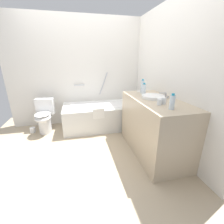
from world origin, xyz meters
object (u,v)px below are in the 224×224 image
at_px(sink_faucet, 165,95).
at_px(water_bottle_1, 142,87).
at_px(sink_basin, 153,97).
at_px(toilet, 44,116).
at_px(bathtub, 103,115).
at_px(drinking_glass_1, 159,102).
at_px(drinking_glass_2, 164,101).
at_px(toilet_paper_roll, 33,130).
at_px(water_bottle_0, 172,102).
at_px(drinking_glass_0, 172,104).
at_px(soap_dish, 140,91).
at_px(water_bottle_2, 144,89).

distance_m(sink_faucet, water_bottle_1, 0.43).
bearing_deg(sink_basin, toilet, 149.97).
xyz_separation_m(bathtub, sink_basin, (0.62, -1.05, 0.63)).
height_order(water_bottle_1, drinking_glass_1, water_bottle_1).
relative_size(water_bottle_1, drinking_glass_2, 2.80).
relative_size(sink_basin, water_bottle_1, 1.43).
xyz_separation_m(sink_faucet, toilet_paper_roll, (-2.30, 1.08, -0.87)).
height_order(bathtub, water_bottle_0, bathtub).
xyz_separation_m(drinking_glass_0, soap_dish, (-0.03, 0.95, -0.03)).
bearing_deg(toilet, sink_faucet, 67.45).
distance_m(water_bottle_2, soap_dish, 0.24).
distance_m(drinking_glass_1, drinking_glass_2, 0.08).
xyz_separation_m(soap_dish, toilet_paper_roll, (-2.07, 0.62, -0.84)).
bearing_deg(soap_dish, drinking_glass_0, -88.20).
xyz_separation_m(toilet, sink_faucet, (2.03, -1.06, 0.57)).
relative_size(water_bottle_0, drinking_glass_0, 2.37).
xyz_separation_m(water_bottle_0, toilet_paper_roll, (-2.05, 1.63, -0.92)).
relative_size(sink_faucet, water_bottle_1, 0.62).
bearing_deg(water_bottle_0, drinking_glass_0, 54.28).
xyz_separation_m(sink_faucet, water_bottle_1, (-0.22, 0.36, 0.08)).
bearing_deg(bathtub, water_bottle_0, -70.33).
height_order(water_bottle_1, water_bottle_2, water_bottle_1).
relative_size(bathtub, soap_dish, 18.67).
height_order(water_bottle_0, drinking_glass_1, water_bottle_0).
distance_m(bathtub, sink_basin, 1.37).
xyz_separation_m(sink_faucet, drinking_glass_0, (-0.20, -0.49, 0.00)).
height_order(sink_faucet, water_bottle_2, water_bottle_2).
bearing_deg(soap_dish, water_bottle_0, -90.94).
bearing_deg(sink_faucet, drinking_glass_2, -123.94).
bearing_deg(bathtub, sink_basin, -59.46).
relative_size(sink_basin, water_bottle_0, 1.81).
bearing_deg(toilet_paper_roll, bathtub, -1.13).
bearing_deg(toilet_paper_roll, toilet, -4.24).
bearing_deg(toilet_paper_roll, drinking_glass_2, -34.07).
relative_size(sink_faucet, drinking_glass_1, 1.84).
xyz_separation_m(sink_basin, sink_faucet, (0.20, 0.00, 0.01)).
distance_m(toilet, toilet_paper_roll, 0.40).
distance_m(sink_basin, drinking_glass_1, 0.37).
height_order(water_bottle_2, drinking_glass_2, water_bottle_2).
relative_size(water_bottle_2, soap_dish, 2.19).
height_order(sink_faucet, drinking_glass_1, drinking_glass_1).
relative_size(bathtub, water_bottle_0, 8.76).
bearing_deg(toilet_paper_roll, water_bottle_0, -38.38).
height_order(bathtub, sink_basin, bathtub).
xyz_separation_m(toilet, water_bottle_2, (1.78, -0.82, 0.62)).
relative_size(bathtub, sink_basin, 4.82).
bearing_deg(sink_basin, toilet_paper_roll, 152.86).
distance_m(bathtub, toilet, 1.21).
xyz_separation_m(sink_basin, toilet_paper_roll, (-2.10, 1.08, -0.85)).
bearing_deg(drinking_glass_0, water_bottle_1, 91.54).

